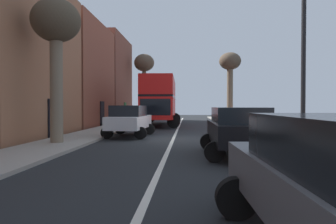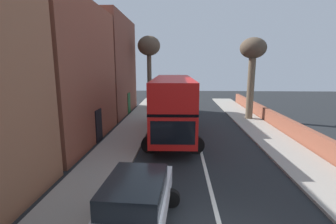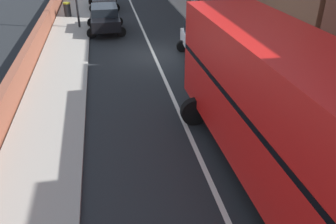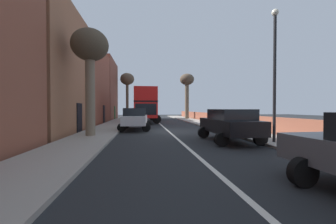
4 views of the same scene
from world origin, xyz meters
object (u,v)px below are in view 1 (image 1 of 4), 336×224
at_px(double_decker_bus, 160,99).
at_px(parked_car_white_left_3, 129,119).
at_px(lamppost_right, 304,38).
at_px(parked_car_black_right_2, 238,128).
at_px(street_tree_right_1, 230,67).
at_px(street_tree_left_4, 56,30).
at_px(street_tree_left_2, 144,66).

bearing_deg(double_decker_bus, parked_car_white_left_3, -94.57).
relative_size(double_decker_bus, parked_car_white_left_3, 2.32).
relative_size(double_decker_bus, lamppost_right, 1.61).
bearing_deg(parked_car_black_right_2, lamppost_right, -29.55).
distance_m(street_tree_right_1, street_tree_left_4, 21.92).
bearing_deg(street_tree_left_4, street_tree_left_2, 89.03).
xyz_separation_m(parked_car_black_right_2, parked_car_white_left_3, (-5.00, 6.36, 0.02)).
relative_size(street_tree_left_2, lamppost_right, 1.26).
relative_size(parked_car_white_left_3, lamppost_right, 0.69).
xyz_separation_m(parked_car_black_right_2, street_tree_left_2, (-7.11, 27.03, 5.64)).
distance_m(parked_car_white_left_3, lamppost_right, 10.43).
relative_size(street_tree_right_1, street_tree_left_2, 0.90).
height_order(street_tree_left_4, lamppost_right, lamppost_right).
height_order(double_decker_bus, street_tree_right_1, street_tree_right_1).
bearing_deg(parked_car_white_left_3, street_tree_left_2, 95.81).
distance_m(street_tree_right_1, street_tree_left_2, 11.00).
bearing_deg(street_tree_right_1, parked_car_white_left_3, -116.02).
bearing_deg(parked_car_black_right_2, parked_car_white_left_3, 128.19).
distance_m(parked_car_white_left_3, street_tree_right_1, 17.99).
xyz_separation_m(street_tree_left_4, lamppost_right, (9.32, -3.55, -1.24)).
height_order(street_tree_right_1, lamppost_right, street_tree_right_1).
bearing_deg(lamppost_right, parked_car_white_left_3, 132.67).
bearing_deg(parked_car_white_left_3, street_tree_left_4, -123.31).
bearing_deg(parked_car_white_left_3, double_decker_bus, 85.43).
bearing_deg(parked_car_white_left_3, street_tree_right_1, 63.98).
xyz_separation_m(parked_car_white_left_3, street_tree_left_4, (-2.52, -3.83, 4.07)).
bearing_deg(street_tree_left_2, lamppost_right, -72.39).
relative_size(parked_car_white_left_3, street_tree_left_2, 0.55).
bearing_deg(street_tree_left_4, lamppost_right, -20.86).
bearing_deg(double_decker_bus, lamppost_right, -71.01).
bearing_deg(street_tree_left_2, double_decker_bus, -74.69).
bearing_deg(street_tree_left_2, parked_car_white_left_3, -84.19).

